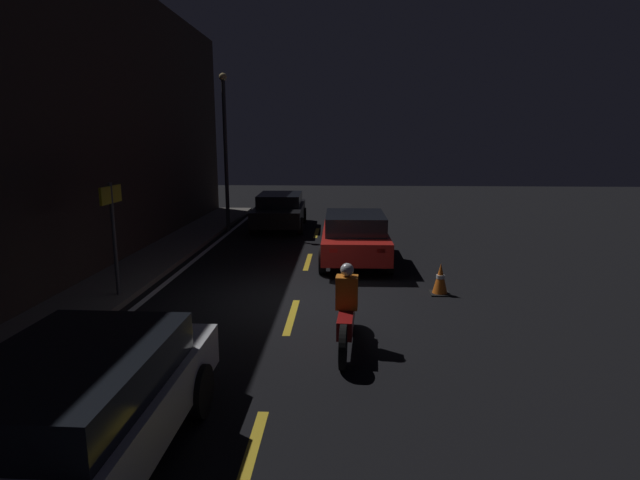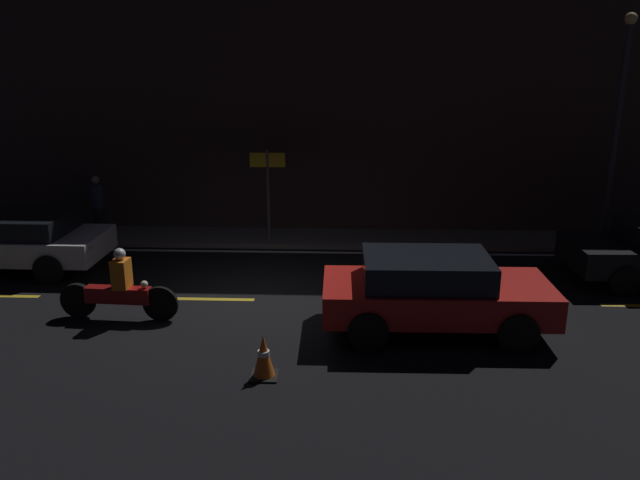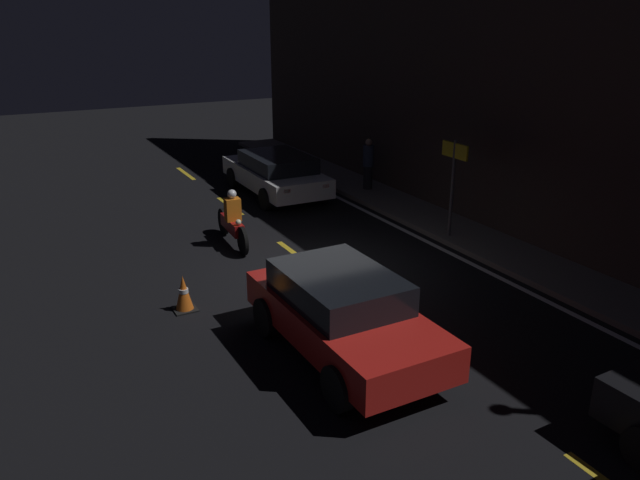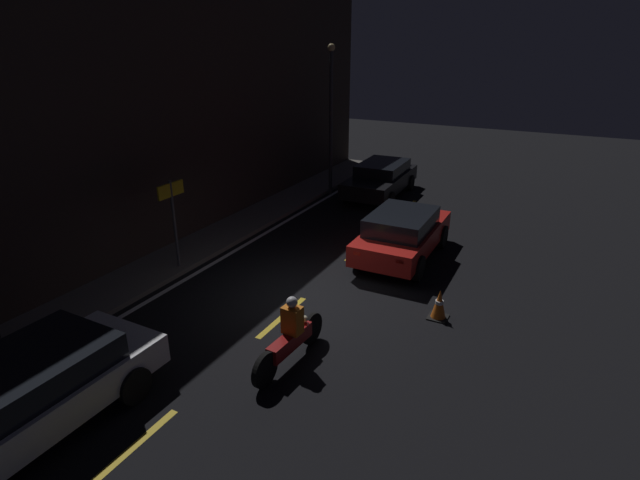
% 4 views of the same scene
% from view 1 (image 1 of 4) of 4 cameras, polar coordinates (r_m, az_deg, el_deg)
% --- Properties ---
extents(ground_plane, '(56.00, 56.00, 0.00)m').
position_cam_1_polar(ground_plane, '(10.81, -2.70, -6.91)').
color(ground_plane, black).
extents(raised_curb, '(28.00, 1.64, 0.13)m').
position_cam_1_polar(raised_curb, '(11.99, -23.95, -5.74)').
color(raised_curb, '#605B56').
rests_on(raised_curb, ground).
extents(building_front, '(28.00, 0.30, 7.91)m').
position_cam_1_polar(building_front, '(12.02, -29.70, 12.63)').
color(building_front, '#382D28').
rests_on(building_front, ground).
extents(lane_dash_b, '(2.00, 0.14, 0.01)m').
position_cam_1_polar(lane_dash_b, '(5.88, -8.15, -23.78)').
color(lane_dash_b, gold).
rests_on(lane_dash_b, ground).
extents(lane_dash_c, '(2.00, 0.14, 0.01)m').
position_cam_1_polar(lane_dash_c, '(9.87, -3.25, -8.70)').
color(lane_dash_c, gold).
rests_on(lane_dash_c, ground).
extents(lane_dash_d, '(2.00, 0.14, 0.01)m').
position_cam_1_polar(lane_dash_d, '(14.16, -1.38, -2.48)').
color(lane_dash_d, gold).
rests_on(lane_dash_d, ground).
extents(lane_dash_e, '(2.00, 0.14, 0.01)m').
position_cam_1_polar(lane_dash_e, '(18.56, -0.40, 0.82)').
color(lane_dash_e, gold).
rests_on(lane_dash_e, ground).
extents(lane_solid_kerb, '(25.20, 0.14, 0.01)m').
position_cam_1_polar(lane_solid_kerb, '(11.57, -19.16, -6.29)').
color(lane_solid_kerb, silver).
rests_on(lane_solid_kerb, ground).
extents(sedan_white, '(4.53, 2.05, 1.33)m').
position_cam_1_polar(sedan_white, '(5.70, -27.14, -17.66)').
color(sedan_white, silver).
rests_on(sedan_white, ground).
extents(taxi_red, '(4.08, 1.93, 1.42)m').
position_cam_1_polar(taxi_red, '(13.91, 3.98, 0.47)').
color(taxi_red, red).
rests_on(taxi_red, ground).
extents(van_black, '(4.44, 2.05, 1.33)m').
position_cam_1_polar(van_black, '(19.62, -4.61, 3.49)').
color(van_black, black).
rests_on(van_black, ground).
extents(motorcycle, '(2.30, 0.38, 1.41)m').
position_cam_1_polar(motorcycle, '(8.30, 3.03, -8.44)').
color(motorcycle, black).
rests_on(motorcycle, ground).
extents(traffic_cone_near, '(0.44, 0.44, 0.71)m').
position_cam_1_polar(traffic_cone_near, '(11.45, 13.59, -4.37)').
color(traffic_cone_near, black).
rests_on(traffic_cone_near, ground).
extents(shop_sign, '(0.90, 0.08, 2.40)m').
position_cam_1_polar(shop_sign, '(11.28, -22.63, 2.47)').
color(shop_sign, '#4C4C51').
rests_on(shop_sign, raised_curb).
extents(street_lamp, '(0.28, 0.28, 5.76)m').
position_cam_1_polar(street_lamp, '(19.01, -10.76, 10.67)').
color(street_lamp, '#333338').
rests_on(street_lamp, ground).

